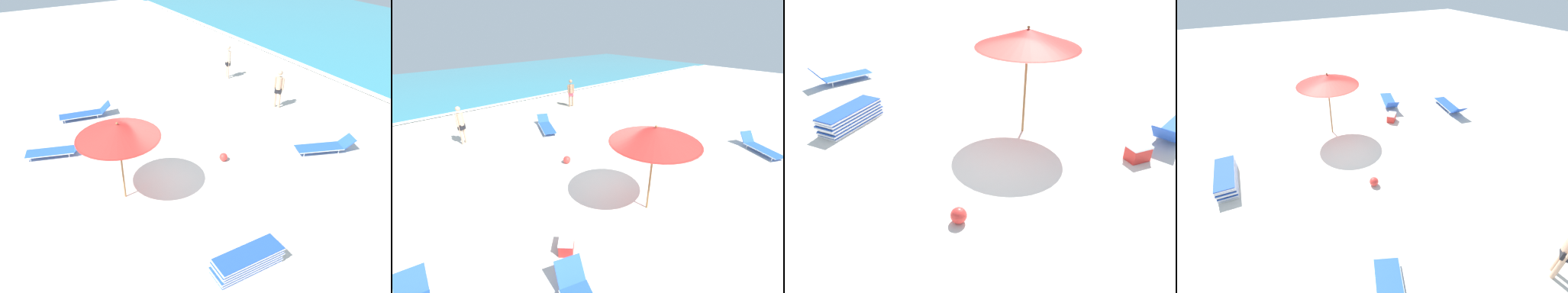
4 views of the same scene
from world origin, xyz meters
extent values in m
cube|color=silver|center=(0.00, 0.00, -0.08)|extent=(60.00, 60.00, 0.16)
cube|color=#AFA492|center=(0.00, 9.30, 0.00)|extent=(57.00, 2.20, 0.00)
cube|color=#AFA492|center=(-6.05, 6.13, 0.00)|extent=(2.49, 1.24, 0.00)
cube|color=#AFA492|center=(2.96, 6.94, 0.00)|extent=(1.65, 1.26, 0.00)
cylinder|color=olive|center=(-0.03, -1.63, 1.18)|extent=(0.06, 0.06, 2.37)
cone|color=red|center=(-0.03, -1.63, 2.37)|extent=(2.46, 2.46, 0.42)
cylinder|color=#A4221E|center=(-0.03, -1.63, 2.17)|extent=(2.38, 2.38, 0.01)
sphere|color=olive|center=(-0.03, -1.63, 2.61)|extent=(0.07, 0.07, 0.07)
cube|color=blue|center=(4.17, -0.09, 0.06)|extent=(0.65, 1.81, 0.03)
cube|color=silver|center=(4.17, -0.09, 0.03)|extent=(0.66, 1.85, 0.04)
cube|color=blue|center=(4.17, -0.07, 0.14)|extent=(0.65, 1.81, 0.03)
cube|color=silver|center=(4.17, -0.07, 0.11)|extent=(0.66, 1.85, 0.04)
cube|color=blue|center=(4.17, -0.11, 0.23)|extent=(0.65, 1.81, 0.03)
cube|color=silver|center=(4.17, -0.11, 0.20)|extent=(0.66, 1.85, 0.04)
cube|color=blue|center=(4.17, -0.04, 0.31)|extent=(0.65, 1.81, 0.03)
cube|color=silver|center=(4.17, -0.04, 0.28)|extent=(0.66, 1.85, 0.04)
cube|color=blue|center=(4.17, -0.08, 0.40)|extent=(0.65, 1.81, 0.03)
cube|color=silver|center=(4.17, -0.08, 0.37)|extent=(0.66, 1.85, 0.04)
cube|color=blue|center=(4.17, -0.05, 0.48)|extent=(0.65, 1.81, 0.03)
cube|color=silver|center=(4.17, -0.05, 0.45)|extent=(0.66, 1.85, 0.04)
cube|color=blue|center=(-3.64, -3.11, 0.17)|extent=(1.10, 1.81, 0.03)
cylinder|color=silver|center=(-3.92, -3.02, 0.17)|extent=(0.56, 1.63, 0.03)
cylinder|color=silver|center=(-3.35, -3.20, 0.17)|extent=(0.56, 1.63, 0.03)
cube|color=blue|center=(-3.32, -2.12, 0.38)|extent=(0.67, 0.55, 0.43)
cylinder|color=silver|center=(-4.09, -3.66, 0.08)|extent=(0.03, 0.03, 0.16)
cylinder|color=silver|center=(-3.60, -3.82, 0.08)|extent=(0.03, 0.03, 0.16)
cylinder|color=silver|center=(-3.67, -2.40, 0.08)|extent=(0.03, 0.03, 0.16)
cylinder|color=silver|center=(-3.19, -2.56, 0.08)|extent=(0.03, 0.03, 0.16)
cube|color=blue|center=(-6.05, -1.30, 0.17)|extent=(0.90, 1.83, 0.03)
cylinder|color=silver|center=(-6.34, -1.24, 0.17)|extent=(0.34, 1.73, 0.03)
cylinder|color=silver|center=(-5.75, -1.35, 0.17)|extent=(0.34, 1.73, 0.03)
cube|color=blue|center=(-5.86, -0.23, 0.36)|extent=(0.64, 0.53, 0.39)
cylinder|color=silver|center=(-6.42, -1.93, 0.08)|extent=(0.03, 0.03, 0.16)
cylinder|color=silver|center=(-5.92, -2.02, 0.08)|extent=(0.03, 0.03, 0.16)
cylinder|color=silver|center=(-6.18, -0.58, 0.08)|extent=(0.03, 0.03, 0.16)
cylinder|color=silver|center=(-5.68, -0.67, 0.08)|extent=(0.03, 0.03, 0.16)
cube|color=blue|center=(1.15, 5.57, 0.17)|extent=(1.19, 1.82, 0.03)
cylinder|color=silver|center=(0.87, 5.68, 0.17)|extent=(0.66, 1.61, 0.03)
cylinder|color=silver|center=(1.43, 5.45, 0.17)|extent=(0.66, 1.61, 0.03)
cube|color=blue|center=(1.55, 6.57, 0.35)|extent=(0.70, 0.63, 0.37)
cylinder|color=silver|center=(0.67, 5.03, 0.08)|extent=(0.03, 0.03, 0.16)
cylinder|color=silver|center=(1.14, 4.85, 0.08)|extent=(0.03, 0.03, 0.16)
cylinder|color=silver|center=(1.16, 6.28, 0.08)|extent=(0.03, 0.03, 0.16)
cylinder|color=silver|center=(1.63, 6.10, 0.08)|extent=(0.03, 0.03, 0.16)
cylinder|color=beige|center=(-6.63, 6.87, 0.45)|extent=(0.11, 0.11, 0.90)
cylinder|color=beige|center=(-6.83, 6.90, 0.45)|extent=(0.11, 0.11, 0.90)
cube|color=black|center=(-6.73, 6.89, 0.82)|extent=(0.33, 0.23, 0.24)
cylinder|color=beige|center=(-6.73, 6.89, 1.18)|extent=(0.27, 0.27, 0.55)
cylinder|color=beige|center=(-6.55, 6.85, 1.17)|extent=(0.08, 0.08, 0.55)
cylinder|color=beige|center=(-6.91, 6.92, 1.17)|extent=(0.08, 0.08, 0.55)
sphere|color=beige|center=(-6.73, 6.89, 1.66)|extent=(0.21, 0.21, 0.21)
cylinder|color=tan|center=(-2.49, 6.80, 0.45)|extent=(0.11, 0.11, 0.90)
cylinder|color=tan|center=(-2.66, 6.69, 0.45)|extent=(0.11, 0.11, 0.90)
cube|color=black|center=(-2.57, 6.75, 0.82)|extent=(0.35, 0.31, 0.24)
cylinder|color=tan|center=(-2.57, 6.75, 1.18)|extent=(0.27, 0.27, 0.55)
cylinder|color=tan|center=(-2.41, 6.84, 1.17)|extent=(0.08, 0.08, 0.55)
cylinder|color=tan|center=(-2.73, 6.65, 1.17)|extent=(0.08, 0.08, 0.55)
sphere|color=tan|center=(-2.57, 6.75, 1.66)|extent=(0.21, 0.21, 0.21)
sphere|color=red|center=(-0.15, 2.16, 0.15)|extent=(0.30, 0.30, 0.30)
cube|color=red|center=(-2.82, -1.35, 0.16)|extent=(0.58, 0.58, 0.32)
cube|color=white|center=(-2.82, -1.35, 0.35)|extent=(0.60, 0.61, 0.05)
camera|label=1|loc=(9.16, -4.52, 7.62)|focal=35.00mm
camera|label=2|loc=(-5.53, -5.21, 5.02)|focal=24.00mm
camera|label=3|loc=(-2.65, 6.72, 4.51)|focal=35.00mm
camera|label=4|loc=(2.72, 7.86, 6.01)|focal=24.00mm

